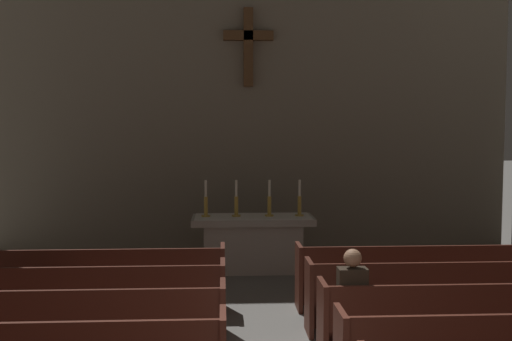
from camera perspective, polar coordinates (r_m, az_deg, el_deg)
The scene contains 13 objects.
pew_left_row_3 at distance 7.25m, azimuth -18.24°, elevation -13.61°, with size 3.75×0.50×0.95m.
pew_left_row_4 at distance 8.23m, azimuth -16.28°, elevation -11.40°, with size 3.75×0.50×0.95m.
pew_left_row_5 at distance 9.23m, azimuth -14.77°, elevation -9.65°, with size 3.75×0.50×0.95m.
pew_right_row_3 at distance 7.60m, azimuth 20.37°, elevation -12.81°, with size 3.75×0.50×0.95m.
pew_right_row_4 at distance 8.54m, azimuth 17.49°, elevation -10.84°, with size 3.75×0.50×0.95m.
pew_right_row_5 at distance 9.51m, azimuth 15.22°, elevation -9.25°, with size 3.75×0.50×0.95m.
altar at distance 11.38m, azimuth -0.29°, elevation -6.58°, with size 2.20×0.90×1.01m.
candlestick_outer_left at distance 11.27m, azimuth -4.62°, elevation -3.17°, with size 0.16×0.16×0.66m.
candlestick_inner_left at distance 11.26m, azimuth -1.82°, elevation -3.16°, with size 0.16×0.16×0.66m.
candlestick_inner_right at distance 11.29m, azimuth 1.23°, elevation -3.14°, with size 0.16×0.16×0.66m.
candlestick_outer_right at distance 11.35m, azimuth 4.00°, elevation -3.11°, with size 0.16×0.16×0.66m.
apse_with_cross at distance 13.35m, azimuth -0.75°, elevation 9.44°, with size 11.11×0.44×7.76m.
lone_worshipper at distance 7.12m, azimuth 8.66°, elevation -11.95°, with size 0.32×0.43×1.32m.
Camera 1 is at (-0.55, -4.58, 2.68)m, focal length 43.66 mm.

